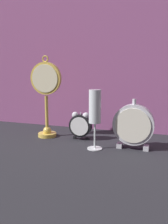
% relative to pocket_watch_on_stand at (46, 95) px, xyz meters
% --- Properties ---
extents(ground_plane, '(4.00, 4.00, 0.00)m').
position_rel_pocket_watch_on_stand_xyz_m(ground_plane, '(0.19, -0.12, -0.19)').
color(ground_plane, '#232328').
extents(fabric_backdrop_drape, '(1.56, 0.01, 0.73)m').
position_rel_pocket_watch_on_stand_xyz_m(fabric_backdrop_drape, '(0.19, 0.21, 0.17)').
color(fabric_backdrop_drape, '#8E4C7F').
rests_on(fabric_backdrop_drape, ground_plane).
extents(pocket_watch_on_stand, '(0.14, 0.08, 0.36)m').
position_rel_pocket_watch_on_stand_xyz_m(pocket_watch_on_stand, '(0.00, 0.00, 0.00)').
color(pocket_watch_on_stand, gold).
rests_on(pocket_watch_on_stand, ground_plane).
extents(alarm_clock_twin_bell, '(0.10, 0.03, 0.12)m').
position_rel_pocket_watch_on_stand_xyz_m(alarm_clock_twin_bell, '(0.16, 0.01, -0.12)').
color(alarm_clock_twin_bell, black).
rests_on(alarm_clock_twin_bell, ground_plane).
extents(mantel_clock_silver, '(0.15, 0.04, 0.19)m').
position_rel_pocket_watch_on_stand_xyz_m(mantel_clock_silver, '(0.39, -0.05, -0.10)').
color(mantel_clock_silver, silver).
rests_on(mantel_clock_silver, ground_plane).
extents(champagne_flute, '(0.06, 0.06, 0.23)m').
position_rel_pocket_watch_on_stand_xyz_m(champagne_flute, '(0.25, -0.10, -0.04)').
color(champagne_flute, silver).
rests_on(champagne_flute, ground_plane).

